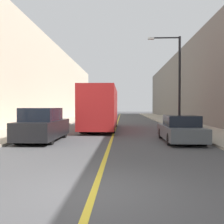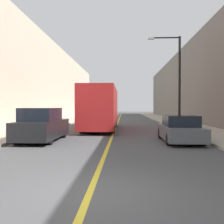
{
  "view_description": "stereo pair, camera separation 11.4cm",
  "coord_description": "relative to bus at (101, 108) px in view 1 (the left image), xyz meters",
  "views": [
    {
      "loc": [
        0.65,
        -5.78,
        1.93
      ],
      "look_at": [
        -0.3,
        17.48,
        1.47
      ],
      "focal_mm": 42.0,
      "sensor_mm": 36.0,
      "label": 1
    },
    {
      "loc": [
        0.76,
        -5.78,
        1.93
      ],
      "look_at": [
        -0.3,
        17.48,
        1.47
      ],
      "focal_mm": 42.0,
      "sensor_mm": 36.0,
      "label": 2
    }
  ],
  "objects": [
    {
      "name": "ground_plane",
      "position": [
        1.19,
        -16.41,
        -1.85
      ],
      "size": [
        200.0,
        200.0,
        0.0
      ],
      "primitive_type": "plane",
      "color": "#474749"
    },
    {
      "name": "building_row_right",
      "position": [
        11.99,
        13.59,
        3.21
      ],
      "size": [
        4.0,
        72.0,
        10.13
      ],
      "primitive_type": "cube",
      "color": "#66605B",
      "rests_on": "ground"
    },
    {
      "name": "parked_suv_left",
      "position": [
        -2.66,
        -7.63,
        -0.99
      ],
      "size": [
        1.95,
        4.98,
        1.87
      ],
      "color": "black",
      "rests_on": "ground"
    },
    {
      "name": "street_lamp_right",
      "position": [
        6.38,
        0.02,
        2.67
      ],
      "size": [
        2.74,
        0.24,
        7.7
      ],
      "color": "black",
      "rests_on": "sidewalk_right"
    },
    {
      "name": "building_row_left",
      "position": [
        -9.6,
        13.59,
        3.58
      ],
      "size": [
        4.0,
        72.0,
        10.86
      ],
      "primitive_type": "cube",
      "color": "beige",
      "rests_on": "ground"
    },
    {
      "name": "car_right_near",
      "position": [
        5.03,
        -7.66,
        -1.19
      ],
      "size": [
        1.9,
        4.75,
        1.46
      ],
      "color": "#51565B",
      "rests_on": "ground"
    },
    {
      "name": "road_center_line",
      "position": [
        1.19,
        13.59,
        -1.85
      ],
      "size": [
        0.16,
        72.0,
        0.01
      ],
      "primitive_type": "cube",
      "color": "gold",
      "rests_on": "ground"
    },
    {
      "name": "sidewalk_left",
      "position": [
        -5.76,
        13.59,
        -1.79
      ],
      "size": [
        3.67,
        72.0,
        0.12
      ],
      "primitive_type": "cube",
      "color": "#A89E8C",
      "rests_on": "ground"
    },
    {
      "name": "bus",
      "position": [
        0.0,
        0.0,
        0.0
      ],
      "size": [
        2.57,
        10.26,
        3.5
      ],
      "color": "#AD1E1E",
      "rests_on": "ground"
    },
    {
      "name": "sidewalk_right",
      "position": [
        8.15,
        13.59,
        -1.79
      ],
      "size": [
        3.67,
        72.0,
        0.12
      ],
      "primitive_type": "cube",
      "color": "#A89E8C",
      "rests_on": "ground"
    }
  ]
}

